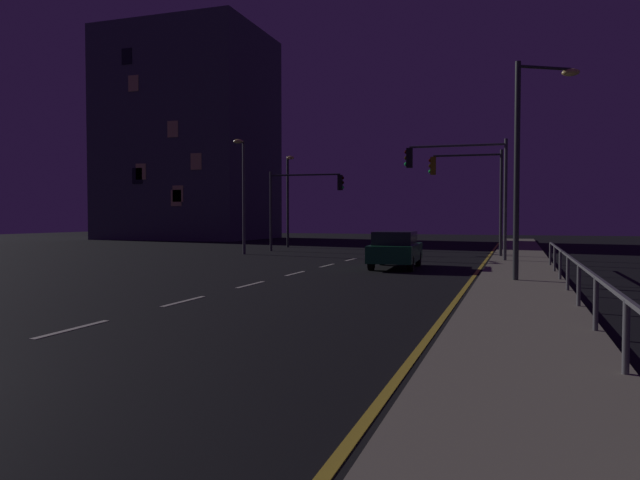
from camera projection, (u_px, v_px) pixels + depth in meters
The scene contains 13 objects.
ground_plane at pixel (300, 272), 23.19m from camera, with size 112.00×112.00×0.00m, color black.
sidewalk_right at pixel (521, 277), 20.60m from camera, with size 2.72×77.00×0.14m, color gray.
lane_markings_center at pixel (327, 266), 26.51m from camera, with size 0.14×50.00×0.01m.
lane_edge_line at pixel (481, 267), 25.85m from camera, with size 0.14×53.00×0.01m.
car at pixel (396, 249), 25.12m from camera, with size 2.05×4.49×1.57m.
traffic_light_far_left at pixel (461, 175), 28.40m from camera, with size 4.86×0.42×5.72m.
traffic_light_far_center at pixel (303, 194), 37.67m from camera, with size 4.88×0.63×5.13m.
traffic_light_near_right at pixel (470, 182), 31.46m from camera, with size 3.85×0.49×5.58m.
street_lamp_median at pixel (528, 148), 19.00m from camera, with size 2.00×1.24×6.98m.
street_lamp_mid_block at pixel (288, 192), 42.65m from camera, with size 1.24×1.96×6.57m.
street_lamp_far_end at pixel (243, 185), 34.39m from camera, with size 0.80×1.85×6.66m.
barrier_fence at pixel (579, 273), 13.39m from camera, with size 0.09×24.76×0.98m.
building_distant at pixel (189, 137), 60.86m from camera, with size 15.44×12.32×20.92m.
Camera 1 is at (8.08, -4.19, 2.14)m, focal length 33.27 mm.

